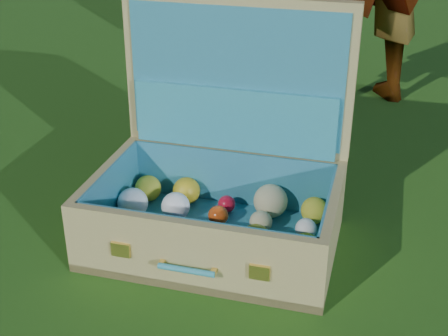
{
  "coord_description": "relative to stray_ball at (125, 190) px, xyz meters",
  "views": [
    {
      "loc": [
        0.36,
        -1.51,
        0.95
      ],
      "look_at": [
        -0.1,
        -0.09,
        0.19
      ],
      "focal_mm": 50.0,
      "sensor_mm": 36.0,
      "label": 1
    }
  ],
  "objects": [
    {
      "name": "stray_ball",
      "position": [
        0.0,
        0.0,
        0.0
      ],
      "size": [
        0.06,
        0.06,
        0.06
      ],
      "primitive_type": "sphere",
      "color": "#385C92",
      "rests_on": "ground"
    },
    {
      "name": "suitcase",
      "position": [
        0.34,
        -0.08,
        0.14
      ],
      "size": [
        0.66,
        0.51,
        0.62
      ],
      "rotation": [
        0.0,
        0.0,
        0.04
      ],
      "color": "tan",
      "rests_on": "ground"
    },
    {
      "name": "ground",
      "position": [
        0.44,
        0.01,
        -0.03
      ],
      "size": [
        60.0,
        60.0,
        0.0
      ],
      "primitive_type": "plane",
      "color": "#215114",
      "rests_on": "ground"
    }
  ]
}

